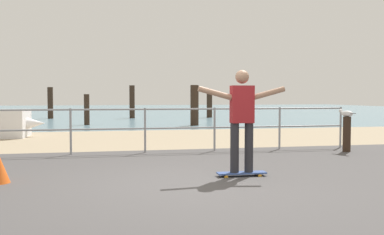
% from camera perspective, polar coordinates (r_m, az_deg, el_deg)
% --- Properties ---
extents(ground_plane, '(24.00, 10.00, 0.04)m').
position_cam_1_polar(ground_plane, '(5.26, 1.15, -11.51)').
color(ground_plane, '#474444').
rests_on(ground_plane, ground).
extents(beach_strip, '(24.00, 6.00, 0.04)m').
position_cam_1_polar(beach_strip, '(13.08, -6.53, -2.90)').
color(beach_strip, tan).
rests_on(beach_strip, ground).
extents(sea_surface, '(72.00, 50.00, 0.04)m').
position_cam_1_polar(sea_surface, '(41.00, -9.90, 0.97)').
color(sea_surface, slate).
rests_on(sea_surface, ground).
extents(railing_fence, '(13.24, 0.05, 1.05)m').
position_cam_1_polar(railing_fence, '(9.62, -16.27, -0.87)').
color(railing_fence, gray).
rests_on(railing_fence, ground).
extents(skateboard, '(0.80, 0.22, 0.08)m').
position_cam_1_polar(skateboard, '(6.85, 6.80, -7.57)').
color(skateboard, '#334C8C').
rests_on(skateboard, ground).
extents(skateboarder, '(1.45, 0.22, 1.65)m').
position_cam_1_polar(skateboarder, '(6.75, 6.85, 0.39)').
color(skateboarder, '#26262B').
rests_on(skateboarder, skateboard).
extents(bollard_short, '(0.18, 0.18, 0.84)m').
position_cam_1_polar(bollard_short, '(10.41, 20.40, -2.20)').
color(bollard_short, '#332319').
rests_on(bollard_short, ground).
extents(seagull, '(0.23, 0.48, 0.18)m').
position_cam_1_polar(seagull, '(10.39, 20.38, 0.54)').
color(seagull, white).
rests_on(seagull, bollard_short).
extents(groyne_post_0, '(0.32, 0.32, 1.88)m').
position_cam_1_polar(groyne_post_0, '(26.07, -18.80, 1.89)').
color(groyne_post_0, '#332319').
rests_on(groyne_post_0, ground).
extents(groyne_post_1, '(0.25, 0.25, 1.43)m').
position_cam_1_polar(groyne_post_1, '(19.67, -14.20, 1.03)').
color(groyne_post_1, '#332319').
rests_on(groyne_post_1, ground).
extents(groyne_post_2, '(0.32, 0.32, 2.00)m').
position_cam_1_polar(groyne_post_2, '(25.40, -8.20, 2.12)').
color(groyne_post_2, '#332319').
rests_on(groyne_post_2, ground).
extents(groyne_post_3, '(0.37, 0.37, 1.84)m').
position_cam_1_polar(groyne_post_3, '(18.76, 0.34, 1.66)').
color(groyne_post_3, '#332319').
rests_on(groyne_post_3, ground).
extents(groyne_post_4, '(0.34, 0.34, 1.77)m').
position_cam_1_polar(groyne_post_4, '(26.00, 2.40, 1.91)').
color(groyne_post_4, '#332319').
rests_on(groyne_post_4, ground).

